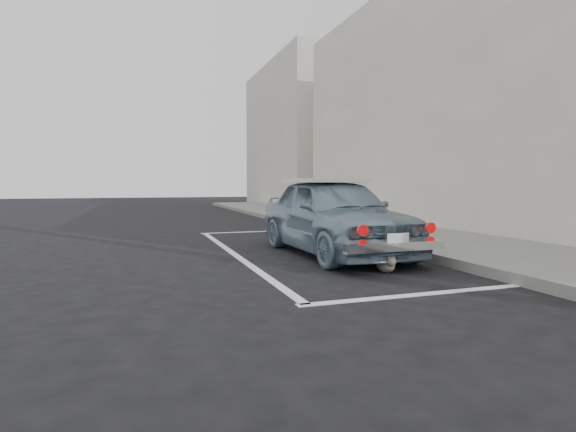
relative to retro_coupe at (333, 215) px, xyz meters
name	(u,v)px	position (x,y,z in m)	size (l,w,h in m)	color
ground	(362,288)	(-0.76, -2.50, -0.69)	(80.00, 80.00, 0.00)	black
sidewalk	(467,247)	(2.44, -0.50, -0.61)	(2.80, 40.00, 0.15)	slate
shop_building	(519,90)	(5.57, 1.50, 2.80)	(3.50, 18.00, 7.00)	beige
building_far	(296,136)	(5.59, 17.50, 3.31)	(3.50, 10.00, 8.00)	#BBB6AA
pline_rear	(424,294)	(-0.26, -3.00, -0.68)	(3.00, 0.12, 0.01)	silver
pline_front	(259,232)	(-0.26, 4.00, -0.68)	(3.00, 0.12, 0.01)	silver
pline_side	(234,254)	(-1.66, 0.50, -0.68)	(0.12, 7.00, 0.01)	silver
retro_coupe	(333,215)	(0.00, 0.00, 0.00)	(1.69, 4.03, 1.36)	#728E9F
cat	(387,264)	(-0.01, -1.79, -0.57)	(0.23, 0.49, 0.26)	#6A5D51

